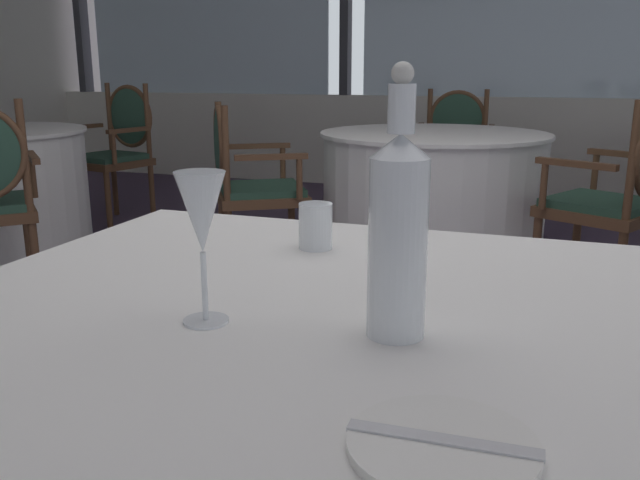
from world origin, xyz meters
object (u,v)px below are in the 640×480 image
wine_glass (201,217)px  dining_chair_0_1 (245,176)px  dining_chair_0_0 (454,145)px  side_plate (443,445)px  water_tumbler (315,226)px  dining_chair_1_0 (118,143)px  water_bottle (398,230)px  dining_chair_0_2 (622,188)px

wine_glass → dining_chair_0_1: (-1.09, 2.44, -0.36)m
dining_chair_0_0 → side_plate: bearing=6.0°
wine_glass → water_tumbler: (0.01, 0.42, -0.11)m
water_tumbler → dining_chair_0_0: size_ratio=0.09×
wine_glass → dining_chair_0_0: 4.08m
water_tumbler → dining_chair_0_0: dining_chair_0_0 is taller
wine_glass → water_tumbler: 0.44m
side_plate → wine_glass: (-0.36, 0.22, 0.15)m
wine_glass → side_plate: bearing=-30.9°
side_plate → dining_chair_1_0: bearing=129.2°
wine_glass → water_tumbler: size_ratio=2.35×
dining_chair_0_0 → wine_glass: bearing=1.3°
water_tumbler → dining_chair_0_0: 3.65m
water_bottle → water_tumbler: bearing=122.8°
side_plate → dining_chair_1_0: 4.57m
dining_chair_0_1 → dining_chair_0_2: bearing=-30.1°
dining_chair_0_1 → dining_chair_1_0: (-1.43, 0.89, 0.04)m
dining_chair_0_1 → dining_chair_0_2: (1.85, 0.06, 0.03)m
water_bottle → dining_chair_0_2: bearing=78.5°
dining_chair_1_0 → dining_chair_0_1: bearing=71.8°
water_bottle → water_tumbler: water_bottle is taller
dining_chair_0_0 → dining_chair_1_0: bearing=-73.9°
water_bottle → dining_chair_0_2: size_ratio=0.36×
dining_chair_0_2 → dining_chair_1_0: size_ratio=0.98×
dining_chair_0_2 → dining_chair_1_0: bearing=14.0°
dining_chair_0_0 → water_tumbler: bearing=1.9°
water_bottle → dining_chair_0_0: water_bottle is taller
side_plate → dining_chair_1_0: (-2.88, 3.54, -0.17)m
water_tumbler → dining_chair_0_1: 2.31m
wine_glass → dining_chair_0_1: wine_glass is taller
dining_chair_0_1 → dining_chair_1_0: 1.68m
dining_chair_0_0 → dining_chair_0_1: dining_chair_0_0 is taller
dining_chair_0_0 → dining_chair_0_1: size_ratio=1.04×
water_tumbler → dining_chair_0_1: dining_chair_0_1 is taller
water_tumbler → dining_chair_1_0: 3.86m
side_plate → dining_chair_0_2: (0.39, 2.71, -0.18)m
wine_glass → dining_chair_0_0: bearing=93.1°
wine_glass → dining_chair_0_2: (0.76, 2.49, -0.33)m
water_tumbler → dining_chair_0_1: bearing=118.8°
wine_glass → dining_chair_0_1: 2.70m
wine_glass → water_bottle: bearing=9.0°
water_bottle → dining_chair_1_0: (-2.78, 3.28, -0.31)m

